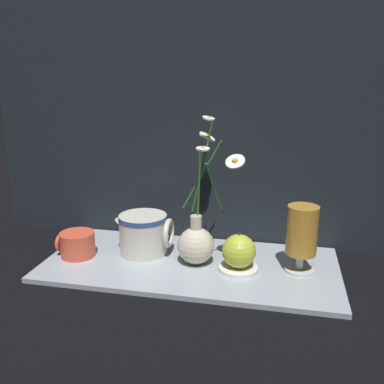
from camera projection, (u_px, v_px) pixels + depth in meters
ground_plane at (190, 267)px, 1.08m from camera, size 6.00×6.00×0.00m
shelf at (190, 264)px, 1.08m from camera, size 0.73×0.34×0.01m
backdrop_wall at (205, 42)px, 1.11m from camera, size 1.23×0.02×1.10m
vase_with_flowers at (197, 239)px, 1.06m from camera, size 0.17×0.19×0.36m
yellow_mug at (77, 244)px, 1.11m from camera, size 0.10×0.09×0.06m
ceramic_pitcher at (144, 232)px, 1.12m from camera, size 0.15×0.13×0.12m
tea_glass at (302, 233)px, 1.01m from camera, size 0.07×0.07×0.16m
saucer_plate at (238, 269)px, 1.03m from camera, size 0.10×0.10×0.01m
orange_fruit at (239, 251)px, 1.02m from camera, size 0.08×0.08×0.09m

